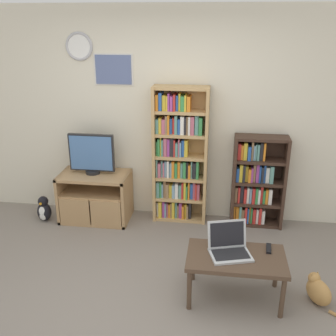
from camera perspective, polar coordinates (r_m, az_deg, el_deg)
The scene contains 11 objects.
ground_plane at distance 3.73m, azimuth -4.34°, elevation -19.99°, with size 18.00×18.00×0.00m, color gray.
wall_back at distance 4.86m, azimuth -0.10°, elevation 7.51°, with size 7.12×0.09×2.60m.
tv_stand at distance 5.09m, azimuth -10.52°, elevation -4.12°, with size 0.87×0.51×0.62m.
television at distance 4.92m, azimuth -11.03°, elevation 1.98°, with size 0.56×0.18×0.51m.
bookshelf_tall at distance 4.83m, azimuth 1.53°, elevation 1.53°, with size 0.66×0.25×1.71m.
bookshelf_short at distance 4.92m, azimuth 12.54°, elevation -2.10°, with size 0.63×0.26×1.14m.
coffee_table at distance 3.68m, azimuth 9.83°, elevation -13.18°, with size 0.88×0.51×0.44m.
laptop at distance 3.65m, azimuth 8.85°, elevation -11.14°, with size 0.43×0.39×0.28m.
remote_near_laptop at distance 3.80m, azimuth 14.40°, elevation -11.24°, with size 0.06×0.16×0.02m.
cat at distance 3.98m, azimuth 20.93°, elevation -16.26°, with size 0.40×0.44×0.28m.
penguin_figurine at distance 5.27m, azimuth -17.57°, elevation -5.80°, with size 0.18×0.16×0.33m.
Camera 1 is at (0.64, -2.74, 2.44)m, focal length 42.00 mm.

